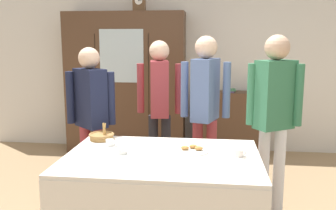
# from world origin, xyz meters

# --- Properties ---
(back_wall) EXTENTS (6.40, 0.10, 2.70)m
(back_wall) POSITION_xyz_m (0.00, 2.65, 1.35)
(back_wall) COLOR silver
(back_wall) RESTS_ON ground
(dining_table) EXTENTS (1.60, 1.12, 0.77)m
(dining_table) POSITION_xyz_m (0.00, -0.24, 0.67)
(dining_table) COLOR #4C3321
(dining_table) RESTS_ON ground
(wall_cabinet) EXTENTS (1.77, 0.46, 2.11)m
(wall_cabinet) POSITION_xyz_m (-0.90, 2.35, 1.05)
(wall_cabinet) COLOR #4C3321
(wall_cabinet) RESTS_ON ground
(mantel_clock) EXTENTS (0.18, 0.11, 0.24)m
(mantel_clock) POSITION_xyz_m (-0.68, 2.35, 2.23)
(mantel_clock) COLOR brown
(mantel_clock) RESTS_ON wall_cabinet
(bookshelf_low) EXTENTS (1.07, 0.35, 0.94)m
(bookshelf_low) POSITION_xyz_m (0.67, 2.41, 0.47)
(bookshelf_low) COLOR #4C3321
(bookshelf_low) RESTS_ON ground
(book_stack) EXTENTS (0.14, 0.21, 0.04)m
(book_stack) POSITION_xyz_m (0.67, 2.41, 0.96)
(book_stack) COLOR #664C7A
(book_stack) RESTS_ON bookshelf_low
(tea_cup_near_left) EXTENTS (0.13, 0.13, 0.06)m
(tea_cup_near_left) POSITION_xyz_m (-0.34, -0.22, 0.80)
(tea_cup_near_left) COLOR white
(tea_cup_near_left) RESTS_ON dining_table
(tea_cup_center) EXTENTS (0.13, 0.13, 0.06)m
(tea_cup_center) POSITION_xyz_m (0.62, -0.17, 0.80)
(tea_cup_center) COLOR white
(tea_cup_center) RESTS_ON dining_table
(tea_cup_near_right) EXTENTS (0.13, 0.13, 0.06)m
(tea_cup_near_right) POSITION_xyz_m (-0.49, -0.00, 0.80)
(tea_cup_near_right) COLOR white
(tea_cup_near_right) RESTS_ON dining_table
(bread_basket) EXTENTS (0.24, 0.24, 0.16)m
(bread_basket) POSITION_xyz_m (-0.64, 0.21, 0.81)
(bread_basket) COLOR #9E7542
(bread_basket) RESTS_ON dining_table
(pastry_plate) EXTENTS (0.28, 0.28, 0.05)m
(pastry_plate) POSITION_xyz_m (0.24, -0.07, 0.78)
(pastry_plate) COLOR white
(pastry_plate) RESTS_ON dining_table
(spoon_back_edge) EXTENTS (0.12, 0.02, 0.01)m
(spoon_back_edge) POSITION_xyz_m (-0.58, -0.61, 0.77)
(spoon_back_edge) COLOR silver
(spoon_back_edge) RESTS_ON dining_table
(spoon_mid_left) EXTENTS (0.12, 0.02, 0.01)m
(spoon_mid_left) POSITION_xyz_m (0.06, -0.46, 0.77)
(spoon_mid_left) COLOR silver
(spoon_mid_left) RESTS_ON dining_table
(spoon_center) EXTENTS (0.12, 0.02, 0.01)m
(spoon_center) POSITION_xyz_m (0.44, -0.32, 0.77)
(spoon_center) COLOR silver
(spoon_center) RESTS_ON dining_table
(person_near_right_end) EXTENTS (0.52, 0.39, 1.63)m
(person_near_right_end) POSITION_xyz_m (-0.86, 0.57, 0.99)
(person_near_right_end) COLOR #933338
(person_near_right_end) RESTS_ON ground
(person_beside_shelf) EXTENTS (0.52, 0.37, 1.76)m
(person_beside_shelf) POSITION_xyz_m (0.99, 0.46, 1.08)
(person_beside_shelf) COLOR silver
(person_beside_shelf) RESTS_ON ground
(person_behind_table_right) EXTENTS (0.52, 0.40, 1.75)m
(person_behind_table_right) POSITION_xyz_m (0.33, 0.77, 1.07)
(person_behind_table_right) COLOR #933338
(person_behind_table_right) RESTS_ON ground
(person_by_cabinet) EXTENTS (0.52, 0.39, 1.70)m
(person_by_cabinet) POSITION_xyz_m (-0.20, 1.06, 1.04)
(person_by_cabinet) COLOR #232328
(person_by_cabinet) RESTS_ON ground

